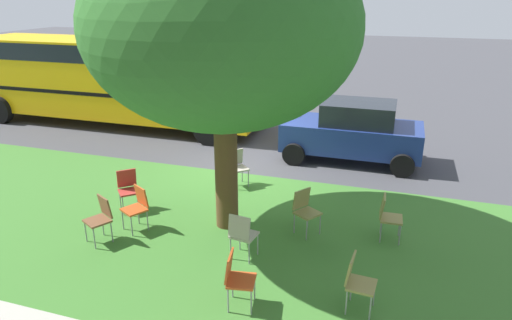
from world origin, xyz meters
TOP-DOWN VIEW (x-y plane):
  - ground at (0.00, 0.00)m, footprint 80.00×80.00m
  - grass_verge at (0.00, 3.20)m, footprint 48.00×6.00m
  - street_tree at (-0.75, 2.88)m, footprint 4.82×4.82m
  - chair_0 at (-1.79, 5.20)m, footprint 0.49×0.48m
  - chair_1 at (-3.81, 2.49)m, footprint 0.44×0.44m
  - chair_2 at (1.51, 2.87)m, footprint 0.59×0.59m
  - chair_3 at (-1.45, 3.98)m, footprint 0.47×0.48m
  - chair_4 at (-2.29, 2.72)m, footprint 0.58×0.58m
  - chair_5 at (-0.24, 0.92)m, footprint 0.59×0.59m
  - chair_6 at (0.86, 3.58)m, footprint 0.57×0.57m
  - chair_7 at (1.26, 4.19)m, footprint 0.56×0.57m
  - chair_8 at (-3.48, 4.74)m, footprint 0.45×0.45m
  - parked_car at (-2.67, -1.67)m, footprint 3.70×1.92m
  - school_bus at (5.62, -2.95)m, footprint 10.40×2.80m

SIDE VIEW (x-z plane):
  - ground at x=0.00m, z-range 0.00..0.00m
  - grass_verge at x=0.00m, z-range 0.00..0.01m
  - chair_0 at x=-1.79m, z-range 0.08..0.96m
  - chair_1 at x=-3.81m, z-range 0.08..0.96m
  - chair_2 at x=1.51m, z-range 0.08..0.96m
  - chair_3 at x=-1.45m, z-range 0.08..0.96m
  - chair_4 at x=-2.29m, z-range 0.08..0.96m
  - chair_5 at x=-0.24m, z-range 0.08..0.96m
  - chair_6 at x=0.86m, z-range 0.08..0.96m
  - chair_7 at x=1.26m, z-range 0.08..0.96m
  - chair_8 at x=-3.48m, z-range 0.08..0.96m
  - parked_car at x=-2.67m, z-range 0.01..1.66m
  - school_bus at x=5.62m, z-range 0.32..3.20m
  - street_tree at x=-0.75m, z-range 1.01..6.62m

